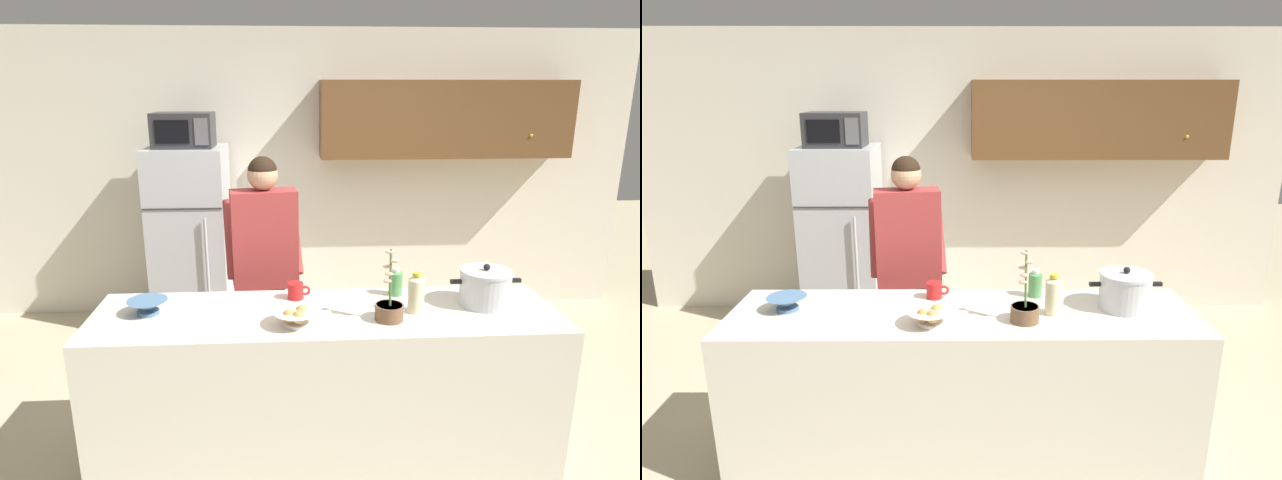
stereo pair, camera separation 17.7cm
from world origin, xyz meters
TOP-DOWN VIEW (x-y plane):
  - ground_plane at (0.00, 0.00)m, footprint 14.00×14.00m
  - back_wall_unit at (0.25, 2.25)m, footprint 6.00×0.48m
  - kitchen_island at (0.00, 0.00)m, footprint 2.54×0.68m
  - refrigerator at (-1.04, 1.85)m, footprint 0.64×0.68m
  - microwave at (-1.04, 1.83)m, footprint 0.48×0.37m
  - person_near_pot at (-0.36, 0.72)m, footprint 0.56×0.47m
  - cooking_pot at (0.89, 0.05)m, footprint 0.40×0.29m
  - coffee_mug at (-0.16, 0.20)m, footprint 0.13×0.09m
  - bread_bowl at (-0.17, -0.16)m, footprint 0.24×0.24m
  - empty_bowl at (-0.96, 0.03)m, footprint 0.22×0.22m
  - bottle_near_edge at (0.48, -0.03)m, footprint 0.09×0.09m
  - bottle_mid_counter at (0.42, 0.23)m, footprint 0.08×0.08m
  - potted_orchid at (0.32, -0.12)m, footprint 0.15×0.15m

SIDE VIEW (x-z plane):
  - ground_plane at x=0.00m, z-range 0.00..0.00m
  - kitchen_island at x=0.00m, z-range 0.00..0.92m
  - refrigerator at x=-1.04m, z-range 0.00..1.62m
  - empty_bowl at x=-0.96m, z-range 0.93..1.01m
  - coffee_mug at x=-0.16m, z-range 0.92..1.02m
  - bread_bowl at x=-0.17m, z-range 0.92..1.02m
  - potted_orchid at x=0.32m, z-range 0.79..1.18m
  - bottle_mid_counter at x=0.42m, z-range 0.92..1.08m
  - cooking_pot at x=0.89m, z-range 0.90..1.14m
  - bottle_near_edge at x=0.48m, z-range 0.92..1.14m
  - person_near_pot at x=-0.36m, z-range 0.21..1.89m
  - back_wall_unit at x=0.25m, z-range 0.11..2.71m
  - microwave at x=-1.04m, z-range 1.62..1.90m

